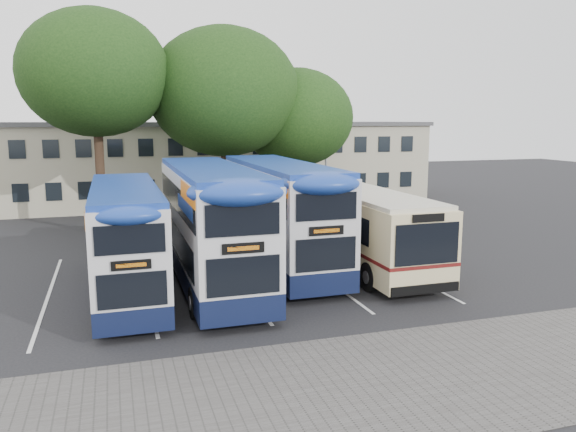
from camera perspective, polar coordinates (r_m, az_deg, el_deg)
The scene contains 12 objects.
ground at distance 19.60m, azimuth 8.73°, elevation -9.31°, with size 120.00×120.00×0.00m, color black.
paving_strip at distance 14.63m, azimuth 10.38°, elevation -16.17°, with size 40.00×6.00×0.01m, color #595654.
bay_lines at distance 22.95m, azimuth -5.39°, elevation -6.38°, with size 14.12×11.00×0.01m.
depot_building at distance 44.46m, azimuth -6.72°, elevation 5.54°, with size 32.40×8.40×6.20m.
lamp_post at distance 39.27m, azimuth 3.91°, elevation 7.86°, with size 0.25×1.05×9.06m.
tree_left at distance 32.96m, azimuth -19.04°, elevation 13.53°, with size 8.07×8.07×12.28m.
tree_mid at distance 34.39m, azimuth -6.53°, elevation 12.40°, with size 9.01×9.01×11.83m.
tree_right at distance 36.34m, azimuth 0.82°, elevation 9.96°, with size 7.32×7.32×9.62m.
bus_dd_left at distance 21.19m, azimuth -16.10°, elevation -1.89°, with size 2.35×9.71×4.04m.
bus_dd_mid at distance 21.79m, azimuth -7.86°, elevation -0.44°, with size 2.69×11.08×4.62m.
bus_dd_right at distance 24.27m, azimuth -0.83°, elevation 0.63°, with size 2.66×10.95×4.56m.
bus_single at distance 24.99m, azimuth 7.14°, elevation -0.61°, with size 2.86×11.24×3.35m.
Camera 1 is at (-8.31, -16.57, 6.36)m, focal length 35.00 mm.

